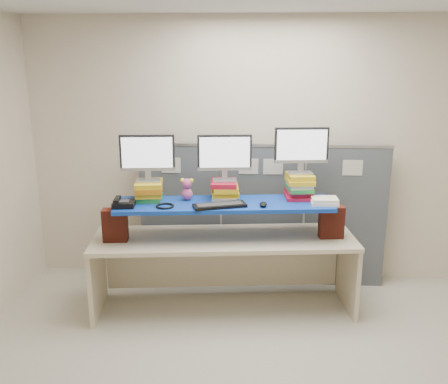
# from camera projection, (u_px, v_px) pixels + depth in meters

# --- Properties ---
(room) EXTENTS (5.00, 4.00, 2.80)m
(room) POSITION_uv_depth(u_px,v_px,m) (267.00, 209.00, 3.37)
(room) COLOR beige
(room) RESTS_ON ground
(cubicle_partition) EXTENTS (2.60, 0.06, 1.53)m
(cubicle_partition) POSITION_uv_depth(u_px,v_px,m) (262.00, 215.00, 5.25)
(cubicle_partition) COLOR #454B51
(cubicle_partition) RESTS_ON ground
(desk) EXTENTS (2.52, 0.98, 0.75)m
(desk) POSITION_uv_depth(u_px,v_px,m) (224.00, 252.00, 4.73)
(desk) COLOR beige
(desk) RESTS_ON ground
(brick_pier_left) EXTENTS (0.23, 0.14, 0.30)m
(brick_pier_left) POSITION_uv_depth(u_px,v_px,m) (115.00, 225.00, 4.56)
(brick_pier_left) COLOR maroon
(brick_pier_left) RESTS_ON desk
(brick_pier_right) EXTENTS (0.23, 0.14, 0.30)m
(brick_pier_right) POSITION_uv_depth(u_px,v_px,m) (331.00, 222.00, 4.64)
(brick_pier_right) COLOR maroon
(brick_pier_right) RESTS_ON desk
(blue_board) EXTENTS (2.03, 0.71, 0.04)m
(blue_board) POSITION_uv_depth(u_px,v_px,m) (224.00, 204.00, 4.60)
(blue_board) COLOR navy
(blue_board) RESTS_ON brick_pier_left
(book_stack_left) EXTENTS (0.29, 0.34, 0.18)m
(book_stack_left) POSITION_uv_depth(u_px,v_px,m) (149.00, 190.00, 4.65)
(book_stack_left) COLOR #228235
(book_stack_left) RESTS_ON blue_board
(book_stack_center) EXTENTS (0.28, 0.31, 0.17)m
(book_stack_center) POSITION_uv_depth(u_px,v_px,m) (225.00, 190.00, 4.69)
(book_stack_center) COLOR #BAB9B2
(book_stack_center) RESTS_ON blue_board
(book_stack_right) EXTENTS (0.28, 0.33, 0.24)m
(book_stack_right) POSITION_uv_depth(u_px,v_px,m) (299.00, 186.00, 4.71)
(book_stack_right) COLOR #A4122A
(book_stack_right) RESTS_ON blue_board
(monitor_left) EXTENTS (0.50, 0.16, 0.44)m
(monitor_left) POSITION_uv_depth(u_px,v_px,m) (147.00, 155.00, 4.57)
(monitor_left) COLOR #9E9DA2
(monitor_left) RESTS_ON book_stack_left
(monitor_center) EXTENTS (0.50, 0.16, 0.44)m
(monitor_center) POSITION_uv_depth(u_px,v_px,m) (225.00, 155.00, 4.60)
(monitor_center) COLOR #9E9DA2
(monitor_center) RESTS_ON book_stack_center
(monitor_right) EXTENTS (0.50, 0.16, 0.44)m
(monitor_right) POSITION_uv_depth(u_px,v_px,m) (301.00, 148.00, 4.61)
(monitor_right) COLOR #9E9DA2
(monitor_right) RESTS_ON book_stack_right
(keyboard) EXTENTS (0.50, 0.30, 0.03)m
(keyboard) POSITION_uv_depth(u_px,v_px,m) (220.00, 205.00, 4.46)
(keyboard) COLOR black
(keyboard) RESTS_ON blue_board
(mouse) EXTENTS (0.07, 0.12, 0.04)m
(mouse) POSITION_uv_depth(u_px,v_px,m) (263.00, 204.00, 4.48)
(mouse) COLOR black
(mouse) RESTS_ON blue_board
(desk_phone) EXTENTS (0.21, 0.19, 0.08)m
(desk_phone) POSITION_uv_depth(u_px,v_px,m) (123.00, 203.00, 4.46)
(desk_phone) COLOR black
(desk_phone) RESTS_ON blue_board
(headset) EXTENTS (0.17, 0.17, 0.02)m
(headset) POSITION_uv_depth(u_px,v_px,m) (165.00, 206.00, 4.46)
(headset) COLOR black
(headset) RESTS_ON blue_board
(plush_toy) EXTENTS (0.12, 0.09, 0.21)m
(plush_toy) POSITION_uv_depth(u_px,v_px,m) (187.00, 189.00, 4.64)
(plush_toy) COLOR #D14F86
(plush_toy) RESTS_ON blue_board
(binder_stack) EXTENTS (0.25, 0.20, 0.06)m
(binder_stack) POSITION_uv_depth(u_px,v_px,m) (325.00, 201.00, 4.54)
(binder_stack) COLOR white
(binder_stack) RESTS_ON blue_board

